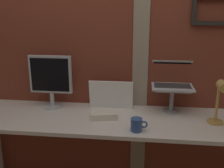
{
  "coord_description": "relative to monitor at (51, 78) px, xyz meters",
  "views": [
    {
      "loc": [
        0.26,
        -1.96,
        1.65
      ],
      "look_at": [
        0.01,
        0.11,
        1.03
      ],
      "focal_mm": 43.66,
      "sensor_mm": 36.0,
      "label": 1
    }
  ],
  "objects": [
    {
      "name": "brick_wall_back",
      "position": [
        0.52,
        0.18,
        0.3
      ],
      "size": [
        3.37,
        0.16,
        2.67
      ],
      "color": "brown",
      "rests_on": "ground_plane"
    },
    {
      "name": "desk",
      "position": [
        0.53,
        -0.18,
        -0.34
      ],
      "size": [
        2.37,
        0.61,
        0.78
      ],
      "color": "silver",
      "rests_on": "ground_plane"
    },
    {
      "name": "monitor",
      "position": [
        0.0,
        0.0,
        0.0
      ],
      "size": [
        0.36,
        0.18,
        0.45
      ],
      "color": "#ADB2B7",
      "rests_on": "desk"
    },
    {
      "name": "laptop_stand",
      "position": [
        1.02,
        0.0,
        -0.12
      ],
      "size": [
        0.28,
        0.22,
        0.21
      ],
      "color": "gray",
      "rests_on": "desk"
    },
    {
      "name": "laptop",
      "position": [
        1.02,
        0.07,
        -0.0
      ],
      "size": [
        0.33,
        0.3,
        0.2
      ],
      "color": "#ADB2B7",
      "rests_on": "laptop_stand"
    },
    {
      "name": "whiteboard_panel",
      "position": [
        0.51,
        0.02,
        -0.14
      ],
      "size": [
        0.37,
        0.05,
        0.25
      ],
      "primitive_type": "cube",
      "rotation": [
        0.14,
        0.0,
        0.0
      ],
      "color": "white",
      "rests_on": "desk"
    },
    {
      "name": "desk_lamp",
      "position": [
        1.33,
        -0.24,
        -0.05
      ],
      "size": [
        0.12,
        0.2,
        0.35
      ],
      "color": "tan",
      "rests_on": "desk"
    },
    {
      "name": "coffee_mug",
      "position": [
        0.75,
        -0.39,
        -0.22
      ],
      "size": [
        0.12,
        0.08,
        0.09
      ],
      "color": "#2D4C8C",
      "rests_on": "desk"
    },
    {
      "name": "paper_clutter_stack",
      "position": [
        0.48,
        -0.18,
        -0.24
      ],
      "size": [
        0.22,
        0.18,
        0.05
      ],
      "primitive_type": "cube",
      "rotation": [
        0.0,
        0.0,
        0.21
      ],
      "color": "silver",
      "rests_on": "desk"
    }
  ]
}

